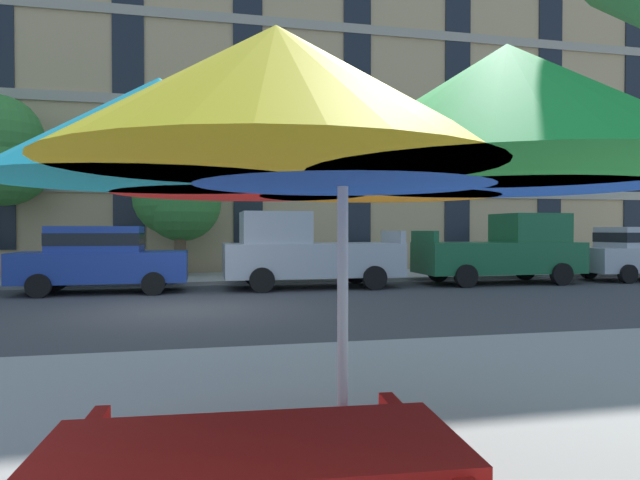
# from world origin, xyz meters

# --- Properties ---
(ground_plane) EXTENTS (120.00, 120.00, 0.00)m
(ground_plane) POSITION_xyz_m (0.00, 0.00, 0.00)
(ground_plane) COLOR #38383A
(sidewalk_far) EXTENTS (56.00, 3.60, 0.12)m
(sidewalk_far) POSITION_xyz_m (0.00, 6.80, 0.06)
(sidewalk_far) COLOR #9E998E
(sidewalk_far) RESTS_ON ground
(apartment_building) EXTENTS (42.93, 12.08, 16.00)m
(apartment_building) POSITION_xyz_m (-0.00, 14.99, 8.00)
(apartment_building) COLOR tan
(apartment_building) RESTS_ON ground
(sedan_blue) EXTENTS (4.40, 1.98, 1.78)m
(sedan_blue) POSITION_xyz_m (-2.25, 3.70, 0.95)
(sedan_blue) COLOR navy
(sedan_blue) RESTS_ON ground
(pickup_silver_midblock) EXTENTS (5.10, 2.12, 2.20)m
(pickup_silver_midblock) POSITION_xyz_m (3.31, 3.70, 1.03)
(pickup_silver_midblock) COLOR #A8AAB2
(pickup_silver_midblock) RESTS_ON ground
(pickup_green) EXTENTS (5.10, 2.12, 2.20)m
(pickup_green) POSITION_xyz_m (9.73, 3.70, 1.03)
(pickup_green) COLOR #195933
(pickup_green) RESTS_ON ground
(street_tree_middle) EXTENTS (3.05, 2.69, 4.50)m
(street_tree_middle) POSITION_xyz_m (-0.30, 7.30, 2.86)
(street_tree_middle) COLOR brown
(street_tree_middle) RESTS_ON ground
(patio_umbrella) EXTENTS (3.59, 3.33, 2.52)m
(patio_umbrella) POSITION_xyz_m (1.09, -9.00, 2.19)
(patio_umbrella) COLOR silver
(patio_umbrella) RESTS_ON ground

